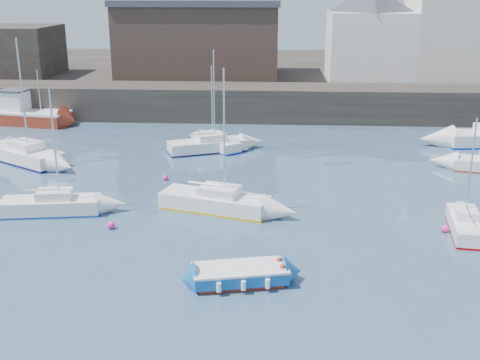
# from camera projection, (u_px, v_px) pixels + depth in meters

# --- Properties ---
(water) EXTENTS (220.00, 220.00, 0.00)m
(water) POSITION_uv_depth(u_px,v_px,m) (221.00, 318.00, 22.43)
(water) COLOR #2D4760
(water) RESTS_ON ground
(quay_wall) EXTENTS (90.00, 5.00, 3.00)m
(quay_wall) POSITION_uv_depth(u_px,v_px,m) (255.00, 102.00, 55.17)
(quay_wall) COLOR #28231E
(quay_wall) RESTS_ON ground
(land_strip) EXTENTS (90.00, 32.00, 2.80)m
(land_strip) POSITION_uv_depth(u_px,v_px,m) (260.00, 75.00, 72.28)
(land_strip) COLOR #28231E
(land_strip) RESTS_ON ground
(bldg_east_a) EXTENTS (13.36, 13.36, 11.80)m
(bldg_east_a) POSITION_uv_depth(u_px,v_px,m) (463.00, 17.00, 58.41)
(bldg_east_a) COLOR beige
(bldg_east_a) RESTS_ON land_strip
(bldg_east_d) EXTENTS (11.14, 11.14, 8.95)m
(bldg_east_d) POSITION_uv_depth(u_px,v_px,m) (370.00, 32.00, 58.89)
(bldg_east_d) COLOR white
(bldg_east_d) RESTS_ON land_strip
(warehouse) EXTENTS (16.40, 10.40, 7.60)m
(warehouse) POSITION_uv_depth(u_px,v_px,m) (200.00, 38.00, 61.52)
(warehouse) COLOR #3D2D26
(warehouse) RESTS_ON land_strip
(blue_dinghy) EXTENTS (4.19, 2.48, 0.75)m
(blue_dinghy) POSITION_uv_depth(u_px,v_px,m) (240.00, 274.00, 24.87)
(blue_dinghy) COLOR maroon
(blue_dinghy) RESTS_ON ground
(fishing_boat) EXTENTS (7.76, 4.06, 4.89)m
(fishing_boat) POSITION_uv_depth(u_px,v_px,m) (25.00, 113.00, 53.22)
(fishing_boat) COLOR maroon
(fishing_boat) RESTS_ON ground
(sailboat_a) EXTENTS (5.47, 2.44, 6.87)m
(sailboat_a) POSITION_uv_depth(u_px,v_px,m) (51.00, 205.00, 32.47)
(sailboat_a) COLOR white
(sailboat_a) RESTS_ON ground
(sailboat_b) EXTENTS (6.36, 3.66, 7.80)m
(sailboat_b) POSITION_uv_depth(u_px,v_px,m) (215.00, 201.00, 32.97)
(sailboat_b) COLOR white
(sailboat_b) RESTS_ON ground
(sailboat_c) EXTENTS (1.99, 4.53, 5.77)m
(sailboat_c) POSITION_uv_depth(u_px,v_px,m) (465.00, 224.00, 29.98)
(sailboat_c) COLOR white
(sailboat_c) RESTS_ON ground
(sailboat_e) EXTENTS (6.76, 5.38, 8.57)m
(sailboat_e) POSITION_uv_depth(u_px,v_px,m) (24.00, 154.00, 41.86)
(sailboat_e) COLOR white
(sailboat_e) RESTS_ON ground
(sailboat_f) EXTENTS (4.17, 4.65, 6.18)m
(sailboat_f) POSITION_uv_depth(u_px,v_px,m) (216.00, 142.00, 45.55)
(sailboat_f) COLOR white
(sailboat_f) RESTS_ON ground
(sailboat_h) EXTENTS (6.05, 3.89, 7.43)m
(sailboat_h) POSITION_uv_depth(u_px,v_px,m) (208.00, 145.00, 44.51)
(sailboat_h) COLOR white
(sailboat_h) RESTS_ON ground
(buoy_near) EXTENTS (0.41, 0.41, 0.41)m
(buoy_near) POSITION_uv_depth(u_px,v_px,m) (111.00, 229.00, 30.60)
(buoy_near) COLOR #FF2B9C
(buoy_near) RESTS_ON ground
(buoy_mid) EXTENTS (0.39, 0.39, 0.39)m
(buoy_mid) POSITION_uv_depth(u_px,v_px,m) (444.00, 232.00, 30.18)
(buoy_mid) COLOR #FF2B9C
(buoy_mid) RESTS_ON ground
(buoy_far) EXTENTS (0.35, 0.35, 0.35)m
(buoy_far) POSITION_uv_depth(u_px,v_px,m) (166.00, 180.00, 38.18)
(buoy_far) COLOR #FF2B9C
(buoy_far) RESTS_ON ground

